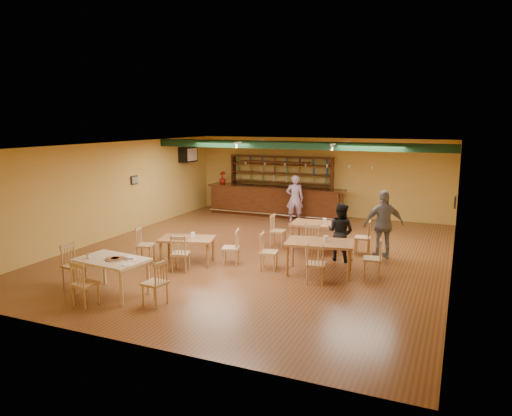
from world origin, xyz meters
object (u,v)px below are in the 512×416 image
at_px(bar_counter, 275,201).
at_px(dining_table_d, 319,258).
at_px(near_table, 112,277).
at_px(patron_right_a, 340,232).
at_px(patron_bar, 295,199).
at_px(dining_table_b, 319,236).
at_px(dining_table_c, 188,251).

relative_size(bar_counter, dining_table_d, 3.41).
xyz_separation_m(near_table, patron_right_a, (3.86, 4.43, 0.38)).
height_order(bar_counter, dining_table_d, bar_counter).
bearing_deg(patron_bar, near_table, 63.29).
xyz_separation_m(patron_bar, patron_right_a, (2.67, -4.15, -0.09)).
distance_m(dining_table_b, patron_right_a, 1.19).
height_order(bar_counter, dining_table_c, bar_counter).
bearing_deg(patron_bar, patron_right_a, 103.89).
bearing_deg(near_table, patron_bar, 88.55).
bearing_deg(dining_table_b, dining_table_d, -77.72).
relative_size(dining_table_d, near_table, 1.09).
bearing_deg(patron_right_a, near_table, 63.27).
height_order(dining_table_d, patron_right_a, patron_right_a).
bearing_deg(patron_right_a, bar_counter, -38.70).
distance_m(bar_counter, patron_right_a, 6.24).
height_order(dining_table_c, patron_right_a, patron_right_a).
xyz_separation_m(dining_table_c, patron_bar, (0.89, 6.00, 0.52)).
height_order(dining_table_c, near_table, near_table).
bearing_deg(near_table, patron_right_a, 55.41).
bearing_deg(bar_counter, dining_table_c, -88.36).
distance_m(patron_bar, patron_right_a, 4.94).
relative_size(bar_counter, near_table, 3.72).
height_order(bar_counter, near_table, bar_counter).
bearing_deg(dining_table_b, bar_counter, 121.49).
relative_size(dining_table_b, patron_bar, 0.91).
relative_size(near_table, patron_right_a, 0.95).
bearing_deg(near_table, dining_table_b, 66.14).
distance_m(dining_table_b, dining_table_c, 3.83).
relative_size(bar_counter, dining_table_c, 3.97).
bearing_deg(dining_table_c, near_table, -112.59).
xyz_separation_m(dining_table_d, near_table, (-3.67, -3.12, -0.01)).
distance_m(dining_table_d, patron_right_a, 1.38).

